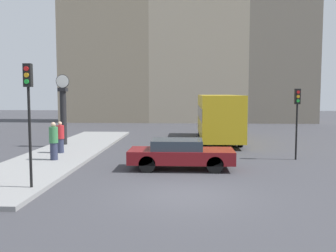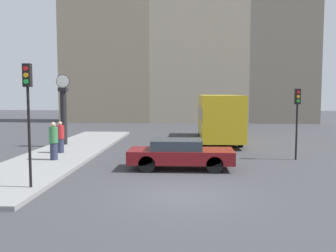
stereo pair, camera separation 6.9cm
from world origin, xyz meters
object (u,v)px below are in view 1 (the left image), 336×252
Objects in this scene: traffic_light_far at (297,109)px; pedestrian_red_top at (60,137)px; sedan_car at (180,154)px; pedestrian_green_hoodie at (54,141)px; traffic_light_near at (29,100)px; bus_distant at (218,115)px; street_clock at (63,112)px.

traffic_light_far is 12.21m from pedestrian_red_top.
pedestrian_green_hoodie reaches higher than sedan_car.
traffic_light_far is (10.61, 6.66, -0.55)m from traffic_light_near.
bus_distant is 2.20× the size of street_clock.
bus_distant is at bearing 114.41° from traffic_light_far.
pedestrian_green_hoodie is 1.08× the size of pedestrian_red_top.
street_clock is (-13.00, 3.80, -0.36)m from traffic_light_far.
pedestrian_green_hoodie is at bearing -79.05° from pedestrian_red_top.
pedestrian_red_top is (0.90, -3.25, -1.20)m from street_clock.
street_clock is 5.60m from pedestrian_green_hoodie.
pedestrian_green_hoodie is at bearing 101.90° from traffic_light_near.
traffic_light_far is 13.55m from street_clock.
street_clock reaches higher than traffic_light_far.
traffic_light_far reaches higher than bus_distant.
traffic_light_far is at bearing 24.82° from sedan_car.
traffic_light_near is 0.96× the size of street_clock.
traffic_light_far is at bearing -65.59° from bus_distant.
traffic_light_far is 2.12× the size of pedestrian_red_top.
pedestrian_red_top is at bearing -142.89° from bus_distant.
traffic_light_far is at bearing 32.11° from traffic_light_near.
bus_distant is 2.29× the size of traffic_light_near.
bus_distant is at bearing 37.11° from pedestrian_red_top.
bus_distant is at bearing 62.16° from traffic_light_near.
bus_distant is at bearing 19.40° from street_clock.
bus_distant is at bearing 76.22° from sedan_car.
pedestrian_green_hoodie is at bearing 169.48° from sedan_car.
traffic_light_far reaches higher than sedan_car.
street_clock reaches higher than traffic_light_near.
sedan_car is 6.79m from traffic_light_near.
bus_distant is 12.16m from pedestrian_green_hoodie.
street_clock is at bearing 102.86° from traffic_light_near.
traffic_light_near is 5.63m from pedestrian_green_hoodie.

